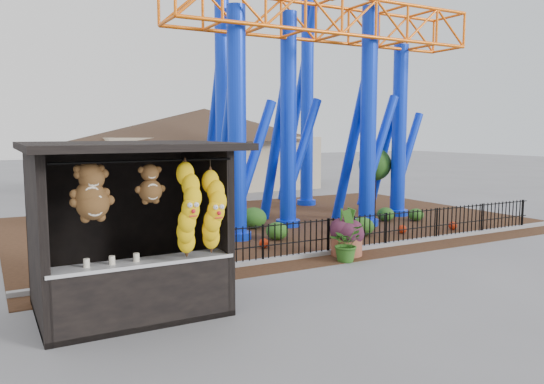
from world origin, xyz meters
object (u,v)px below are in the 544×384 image
terracotta_planter (347,246)px  roller_coaster (301,45)px  prize_booth (131,231)px  potted_plant (346,243)px

terracotta_planter → roller_coaster: bearing=70.6°
roller_coaster → prize_booth: bearing=-137.9°
roller_coaster → potted_plant: bearing=-111.3°
prize_booth → potted_plant: (5.76, 1.30, -1.06)m
roller_coaster → potted_plant: size_ratio=11.53×
prize_booth → roller_coaster: bearing=42.1°
roller_coaster → potted_plant: roller_coaster is taller
terracotta_planter → prize_booth: bearing=-163.7°
prize_booth → potted_plant: prize_booth is taller
potted_plant → roller_coaster: bearing=47.8°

